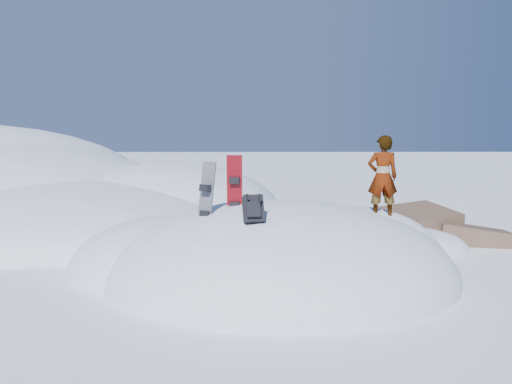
{
  "coord_description": "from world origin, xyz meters",
  "views": [
    {
      "loc": [
        -0.56,
        -9.73,
        2.88
      ],
      "look_at": [
        -0.47,
        0.3,
        1.65
      ],
      "focal_mm": 35.0,
      "sensor_mm": 36.0,
      "label": 1
    }
  ],
  "objects_px": {
    "snowboard_dark": "(205,204)",
    "backpack": "(253,210)",
    "person": "(383,177)",
    "snowboard_red": "(235,195)"
  },
  "relations": [
    {
      "from": "snowboard_dark",
      "to": "backpack",
      "type": "relative_size",
      "value": 2.83
    },
    {
      "from": "snowboard_red",
      "to": "snowboard_dark",
      "type": "bearing_deg",
      "value": -136.28
    },
    {
      "from": "backpack",
      "to": "person",
      "type": "xyz_separation_m",
      "value": [
        2.66,
        1.7,
        0.4
      ]
    },
    {
      "from": "snowboard_red",
      "to": "person",
      "type": "bearing_deg",
      "value": 12.68
    },
    {
      "from": "snowboard_dark",
      "to": "backpack",
      "type": "xyz_separation_m",
      "value": [
        0.89,
        -0.74,
        0.01
      ]
    },
    {
      "from": "backpack",
      "to": "person",
      "type": "height_order",
      "value": "person"
    },
    {
      "from": "snowboard_dark",
      "to": "snowboard_red",
      "type": "bearing_deg",
      "value": 75.61
    },
    {
      "from": "backpack",
      "to": "person",
      "type": "distance_m",
      "value": 3.18
    },
    {
      "from": "snowboard_red",
      "to": "backpack",
      "type": "height_order",
      "value": "snowboard_red"
    },
    {
      "from": "snowboard_dark",
      "to": "person",
      "type": "height_order",
      "value": "person"
    }
  ]
}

